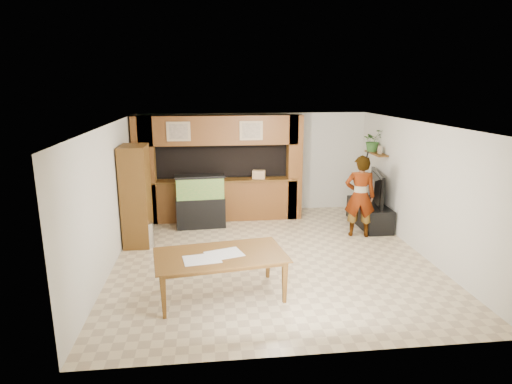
{
  "coord_description": "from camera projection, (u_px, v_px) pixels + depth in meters",
  "views": [
    {
      "loc": [
        -1.19,
        -7.86,
        3.3
      ],
      "look_at": [
        -0.22,
        0.6,
        1.16
      ],
      "focal_mm": 30.0,
      "sensor_mm": 36.0,
      "label": 1
    }
  ],
  "objects": [
    {
      "name": "wall_left",
      "position": [
        110.0,
        197.0,
        7.86
      ],
      "size": [
        0.0,
        6.5,
        6.5
      ],
      "primitive_type": "plane",
      "rotation": [
        1.57,
        0.0,
        1.57
      ],
      "color": "beige",
      "rests_on": "floor"
    },
    {
      "name": "wall_clock",
      "position": [
        120.0,
        156.0,
        8.69
      ],
      "size": [
        0.05,
        0.25,
        0.25
      ],
      "color": "black",
      "rests_on": "wall_left"
    },
    {
      "name": "television",
      "position": [
        371.0,
        188.0,
        10.15
      ],
      "size": [
        0.44,
        1.35,
        0.77
      ],
      "primitive_type": "imported",
      "rotation": [
        0.0,
        0.0,
        1.37
      ],
      "color": "black",
      "rests_on": "tv_stand"
    },
    {
      "name": "ceiling",
      "position": [
        272.0,
        124.0,
        7.88
      ],
      "size": [
        6.5,
        6.5,
        0.0
      ],
      "primitive_type": "plane",
      "color": "white",
      "rests_on": "wall_back"
    },
    {
      "name": "counter_box",
      "position": [
        259.0,
        175.0,
        10.6
      ],
      "size": [
        0.35,
        0.27,
        0.21
      ],
      "primitive_type": "cube",
      "rotation": [
        0.0,
        0.0,
        -0.23
      ],
      "color": "tan",
      "rests_on": "partition"
    },
    {
      "name": "wall_back",
      "position": [
        253.0,
        163.0,
        11.33
      ],
      "size": [
        6.0,
        0.0,
        6.0
      ],
      "primitive_type": "plane",
      "rotation": [
        1.57,
        0.0,
        0.0
      ],
      "color": "beige",
      "rests_on": "floor"
    },
    {
      "name": "newspaper_a",
      "position": [
        224.0,
        254.0,
        6.72
      ],
      "size": [
        0.66,
        0.56,
        0.01
      ],
      "primitive_type": "cube",
      "rotation": [
        0.0,
        0.0,
        0.31
      ],
      "color": "silver",
      "rests_on": "dining_table"
    },
    {
      "name": "tv_stand",
      "position": [
        369.0,
        214.0,
        10.31
      ],
      "size": [
        0.6,
        1.63,
        0.54
      ],
      "primitive_type": "cube",
      "color": "black",
      "rests_on": "floor"
    },
    {
      "name": "trash_can",
      "position": [
        147.0,
        235.0,
        8.91
      ],
      "size": [
        0.29,
        0.29,
        0.52
      ],
      "primitive_type": "cylinder",
      "color": "#B2B2B7",
      "rests_on": "floor"
    },
    {
      "name": "potted_plant",
      "position": [
        373.0,
        140.0,
        10.41
      ],
      "size": [
        0.6,
        0.56,
        0.54
      ],
      "primitive_type": "imported",
      "rotation": [
        0.0,
        0.0,
        0.36
      ],
      "color": "#2F5D25",
      "rests_on": "wall_shelf"
    },
    {
      "name": "photo_frame",
      "position": [
        380.0,
        150.0,
        10.08
      ],
      "size": [
        0.05,
        0.14,
        0.19
      ],
      "primitive_type": "cube",
      "rotation": [
        0.0,
        0.0,
        0.13
      ],
      "color": "tan",
      "rests_on": "wall_shelf"
    },
    {
      "name": "floor",
      "position": [
        271.0,
        256.0,
        8.51
      ],
      "size": [
        6.5,
        6.5,
        0.0
      ],
      "primitive_type": "plane",
      "color": "#CDB88E",
      "rests_on": "ground"
    },
    {
      "name": "person",
      "position": [
        360.0,
        196.0,
        9.42
      ],
      "size": [
        0.76,
        0.59,
        1.83
      ],
      "primitive_type": "imported",
      "rotation": [
        0.0,
        0.0,
        2.89
      ],
      "color": "#906D4F",
      "rests_on": "floor"
    },
    {
      "name": "pantry_cabinet",
      "position": [
        136.0,
        196.0,
        8.93
      ],
      "size": [
        0.53,
        0.86,
        2.11
      ],
      "primitive_type": "cube",
      "color": "brown",
      "rests_on": "floor"
    },
    {
      "name": "aquarium",
      "position": [
        200.0,
        202.0,
        10.09
      ],
      "size": [
        1.14,
        0.43,
        1.27
      ],
      "rotation": [
        0.0,
        0.0,
        0.07
      ],
      "color": "black",
      "rests_on": "floor"
    },
    {
      "name": "newspaper_b",
      "position": [
        202.0,
        259.0,
        6.51
      ],
      "size": [
        0.62,
        0.49,
        0.01
      ],
      "primitive_type": "cube",
      "rotation": [
        0.0,
        0.0,
        0.16
      ],
      "color": "silver",
      "rests_on": "dining_table"
    },
    {
      "name": "dining_table",
      "position": [
        221.0,
        276.0,
        6.76
      ],
      "size": [
        2.18,
        1.41,
        0.72
      ],
      "primitive_type": "imported",
      "rotation": [
        0.0,
        0.0,
        0.14
      ],
      "color": "brown",
      "rests_on": "floor"
    },
    {
      "name": "wall_shelf",
      "position": [
        376.0,
        153.0,
        10.29
      ],
      "size": [
        0.25,
        0.9,
        0.04
      ],
      "primitive_type": "cube",
      "color": "brown",
      "rests_on": "wall_right"
    },
    {
      "name": "partition",
      "position": [
        218.0,
        167.0,
        10.63
      ],
      "size": [
        4.2,
        0.99,
        2.6
      ],
      "color": "brown",
      "rests_on": "floor"
    },
    {
      "name": "wall_right",
      "position": [
        420.0,
        188.0,
        8.52
      ],
      "size": [
        0.0,
        6.5,
        6.5
      ],
      "primitive_type": "plane",
      "rotation": [
        1.57,
        0.0,
        -1.57
      ],
      "color": "beige",
      "rests_on": "floor"
    },
    {
      "name": "microphone",
      "position": [
        367.0,
        155.0,
        9.05
      ],
      "size": [
        0.03,
        0.09,
        0.15
      ],
      "primitive_type": "cylinder",
      "rotation": [
        0.44,
        0.0,
        0.0
      ],
      "color": "black",
      "rests_on": "person"
    }
  ]
}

